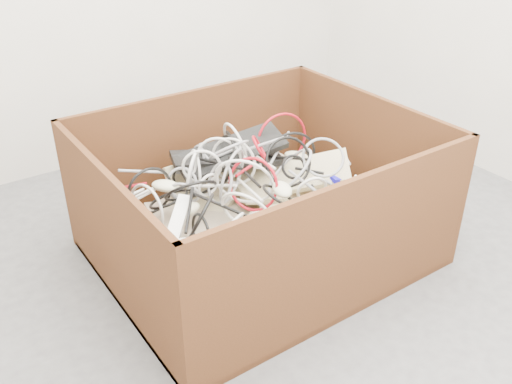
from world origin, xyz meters
TOP-DOWN VIEW (x-y plane):
  - ground at (0.00, 0.00)m, footprint 3.00×3.00m
  - cardboard_box at (-0.04, 0.19)m, footprint 1.30×1.09m
  - keyboard_pile at (-0.02, 0.19)m, footprint 0.96×0.89m
  - mice_scatter at (-0.12, 0.16)m, footprint 0.80×0.55m
  - power_strip_left at (-0.45, 0.11)m, footprint 0.21×0.23m
  - power_strip_right at (-0.41, -0.04)m, footprint 0.31×0.09m
  - vga_plug at (0.27, 0.04)m, footprint 0.05×0.05m
  - cable_tangle at (-0.14, 0.21)m, footprint 1.13×0.89m

SIDE VIEW (x-z plane):
  - ground at x=0.00m, z-range 0.00..0.00m
  - cardboard_box at x=-0.04m, z-range -0.16..0.46m
  - keyboard_pile at x=-0.02m, z-range 0.10..0.47m
  - power_strip_right at x=-0.41m, z-range 0.28..0.38m
  - power_strip_left at x=-0.45m, z-range 0.29..0.40m
  - vga_plug at x=0.27m, z-range 0.34..0.36m
  - mice_scatter at x=-0.12m, z-range 0.26..0.44m
  - cable_tangle at x=-0.14m, z-range 0.19..0.62m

